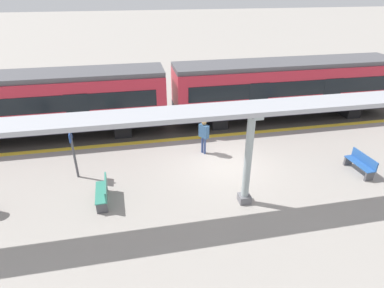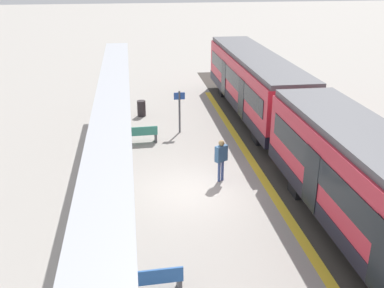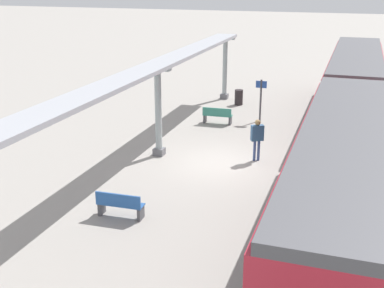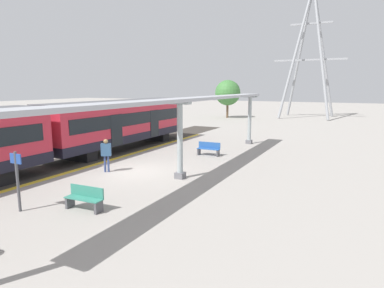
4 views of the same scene
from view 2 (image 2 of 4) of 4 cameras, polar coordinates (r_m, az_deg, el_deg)
ground_plane at (r=17.55m, az=-0.03°, el=-6.02°), size 176.00×176.00×0.00m
tactile_edge_strip at (r=18.17m, az=9.55°, el=-5.31°), size 0.36×28.23×0.01m
trackbed at (r=18.75m, az=14.77°, el=-4.87°), size 3.20×40.23×0.01m
train_near_carriage at (r=26.08m, az=7.83°, el=7.50°), size 2.65×13.42×3.48m
canopy_pillar_nearest at (r=26.96m, az=-9.15°, el=8.04°), size 1.10×0.44×3.75m
canopy_pillar_second at (r=16.75m, az=-9.52°, el=-0.58°), size 1.10×0.44×3.75m
canopy_beam at (r=15.82m, az=-9.97°, el=5.47°), size 1.20×22.82×0.16m
bench_near_end at (r=22.18m, az=-6.29°, el=1.23°), size 1.52×0.50×0.86m
bench_mid_platform at (r=12.48m, az=-4.74°, el=-16.67°), size 1.52×0.50×0.86m
trash_bin at (r=26.18m, az=-6.36°, el=4.47°), size 0.48×0.48×0.89m
platform_info_sign at (r=23.16m, az=-1.58°, el=4.56°), size 0.56×0.10×2.20m
passenger_waiting_near_edge at (r=17.98m, az=3.68°, el=-1.48°), size 0.55×0.46×1.76m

